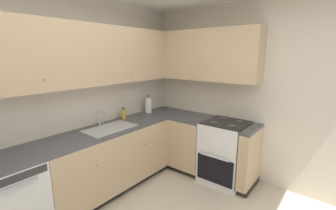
# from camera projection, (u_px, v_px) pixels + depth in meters

# --- Properties ---
(wall_back) EXTENTS (3.97, 0.05, 2.61)m
(wall_back) POSITION_uv_depth(u_px,v_px,m) (63.00, 102.00, 2.91)
(wall_back) COLOR beige
(wall_back) RESTS_ON ground_plane
(wall_right) EXTENTS (0.05, 3.46, 2.61)m
(wall_right) POSITION_uv_depth(u_px,v_px,m) (252.00, 95.00, 3.38)
(wall_right) COLOR beige
(wall_right) RESTS_ON ground_plane
(dishwasher) EXTENTS (0.60, 0.63, 0.88)m
(dishwasher) POSITION_uv_depth(u_px,v_px,m) (9.00, 204.00, 2.28)
(dishwasher) COLOR white
(dishwasher) RESTS_ON ground_plane
(lower_cabinets_back) EXTENTS (1.84, 0.62, 0.88)m
(lower_cabinets_back) POSITION_uv_depth(u_px,v_px,m) (109.00, 160.00, 3.22)
(lower_cabinets_back) COLOR tan
(lower_cabinets_back) RESTS_ON ground_plane
(countertop_back) EXTENTS (3.05, 0.60, 0.03)m
(countertop_back) POSITION_uv_depth(u_px,v_px,m) (108.00, 130.00, 3.12)
(countertop_back) COLOR #4C4C51
(countertop_back) RESTS_ON lower_cabinets_back
(lower_cabinets_right) EXTENTS (0.62, 1.30, 0.88)m
(lower_cabinets_right) POSITION_uv_depth(u_px,v_px,m) (203.00, 147.00, 3.68)
(lower_cabinets_right) COLOR tan
(lower_cabinets_right) RESTS_ON ground_plane
(countertop_right) EXTENTS (0.60, 1.30, 0.03)m
(countertop_right) POSITION_uv_depth(u_px,v_px,m) (203.00, 120.00, 3.58)
(countertop_right) COLOR #4C4C51
(countertop_right) RESTS_ON lower_cabinets_right
(oven_range) EXTENTS (0.68, 0.62, 1.06)m
(oven_range) POSITION_uv_depth(u_px,v_px,m) (225.00, 151.00, 3.46)
(oven_range) COLOR white
(oven_range) RESTS_ON ground_plane
(upper_cabinets_back) EXTENTS (2.73, 0.34, 0.76)m
(upper_cabinets_back) POSITION_uv_depth(u_px,v_px,m) (86.00, 55.00, 2.87)
(upper_cabinets_back) COLOR tan
(upper_cabinets_right) EXTENTS (0.32, 1.83, 0.76)m
(upper_cabinets_right) POSITION_uv_depth(u_px,v_px,m) (201.00, 55.00, 3.58)
(upper_cabinets_right) COLOR tan
(sink) EXTENTS (0.68, 0.40, 0.10)m
(sink) POSITION_uv_depth(u_px,v_px,m) (110.00, 131.00, 3.12)
(sink) COLOR #B7B7BC
(sink) RESTS_ON countertop_back
(faucet) EXTENTS (0.07, 0.16, 0.21)m
(faucet) POSITION_uv_depth(u_px,v_px,m) (101.00, 117.00, 3.22)
(faucet) COLOR silver
(faucet) RESTS_ON countertop_back
(soap_bottle) EXTENTS (0.06, 0.06, 0.18)m
(soap_bottle) POSITION_uv_depth(u_px,v_px,m) (123.00, 114.00, 3.54)
(soap_bottle) COLOR gold
(soap_bottle) RESTS_ON countertop_back
(paper_towel_roll) EXTENTS (0.11, 0.11, 0.32)m
(paper_towel_roll) POSITION_uv_depth(u_px,v_px,m) (148.00, 105.00, 3.93)
(paper_towel_roll) COLOR white
(paper_towel_roll) RESTS_ON countertop_back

